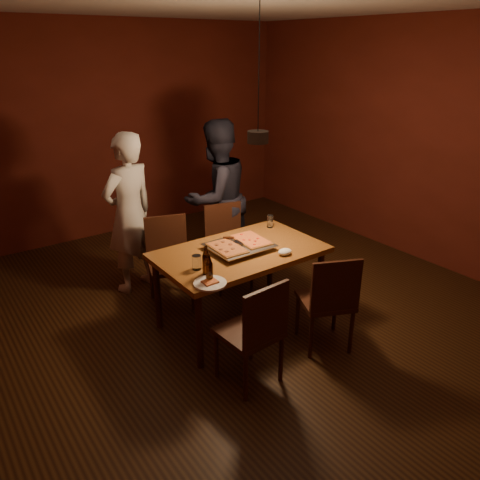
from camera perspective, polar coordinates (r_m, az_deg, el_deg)
room_shell at (r=4.10m, az=2.12°, el=7.61°), size 6.00×6.00×6.00m
dining_table at (r=4.26m, az=-0.00°, el=-2.16°), size 1.50×0.90×0.75m
chair_far_left at (r=4.75m, az=-8.73°, el=-1.54°), size 0.53×0.53×0.49m
chair_far_right at (r=5.06m, az=-1.67°, el=0.28°), size 0.50×0.50×0.49m
chair_near_left at (r=3.54m, az=1.98°, el=-10.35°), size 0.44×0.44×0.49m
chair_near_right at (r=4.00m, az=10.90°, el=-6.57°), size 0.56×0.56×0.49m
pizza_tray at (r=4.23m, az=-0.07°, el=-0.86°), size 0.59×0.50×0.05m
pizza_meat at (r=4.14m, az=-1.60°, el=-0.93°), size 0.25×0.39×0.02m
pizza_cheese at (r=4.31m, az=1.34°, el=0.05°), size 0.27×0.40×0.02m
spatula at (r=4.24m, az=-0.09°, el=-0.24°), size 0.16×0.26×0.04m
beer_bottle_a at (r=3.65m, az=-3.78°, el=-3.43°), size 0.06×0.06×0.23m
beer_bottle_b at (r=3.76m, az=-4.14°, el=-2.47°), size 0.06×0.06×0.24m
water_glass_left at (r=3.87m, az=-5.31°, el=-2.73°), size 0.08×0.08×0.12m
water_glass_right at (r=4.75m, az=3.69°, el=2.28°), size 0.06×0.06×0.13m
plate_slice at (r=3.64m, az=-3.67°, el=-5.27°), size 0.26×0.26×0.03m
napkin at (r=4.15m, az=5.49°, el=-1.44°), size 0.13×0.10×0.05m
diner_white at (r=4.98m, az=-13.32°, el=3.11°), size 0.71×0.56×1.70m
diner_dark at (r=5.29m, az=-2.85°, el=5.14°), size 0.94×0.78×1.75m
pendant_lamp at (r=4.02m, az=2.20°, el=12.58°), size 0.18×0.18×1.10m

